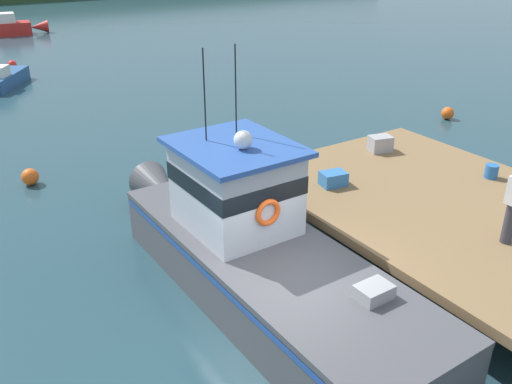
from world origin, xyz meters
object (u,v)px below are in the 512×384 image
Objects in this scene: mooring_buoy_channel_marker at (448,113)px; crate_stack_near_edge at (333,179)px; moored_boat_outer_mooring at (1,28)px; moored_boat_mid_harbor at (2,80)px; mooring_buoy_spare_mooring at (12,65)px; mooring_buoy_outer at (30,177)px; crate_stack_mid_dock at (380,144)px; bait_bucket at (491,171)px; main_fishing_boat at (253,247)px.

crate_stack_near_edge is at bearing -155.88° from mooring_buoy_channel_marker.
moored_boat_outer_mooring reaches higher than moored_boat_mid_harbor.
crate_stack_near_edge is at bearing -83.04° from mooring_buoy_spare_mooring.
moored_boat_mid_harbor is 12.42m from mooring_buoy_outer.
mooring_buoy_outer is (-8.21, 5.83, -1.17)m from crate_stack_mid_dock.
bait_bucket is 12.68m from mooring_buoy_outer.
bait_bucket is at bearing -43.36° from mooring_buoy_outer.
bait_bucket is 8.77m from mooring_buoy_channel_marker.
mooring_buoy_spare_mooring is (0.17, 24.34, -0.77)m from main_fishing_boat.
main_fishing_boat is 20.96× the size of mooring_buoy_spare_mooring.
mooring_buoy_outer reaches higher than mooring_buoy_spare_mooring.
mooring_buoy_channel_marker is 15.54m from mooring_buoy_outer.
mooring_buoy_outer is at bearing 108.14° from main_fishing_boat.
crate_stack_mid_dock is 3.01m from bait_bucket.
moored_boat_outer_mooring reaches higher than crate_stack_near_edge.
moored_boat_outer_mooring reaches higher than bait_bucket.
moored_boat_mid_harbor reaches higher than mooring_buoy_outer.
mooring_buoy_spare_mooring is 0.94× the size of mooring_buoy_outer.
main_fishing_boat is 24.35m from mooring_buoy_spare_mooring.
mooring_buoy_outer reaches higher than mooring_buoy_channel_marker.
main_fishing_boat is 28.89× the size of bait_bucket.
moored_boat_mid_harbor is at bearing 110.00° from bait_bucket.
bait_bucket is at bearing -26.81° from crate_stack_near_edge.
moored_boat_outer_mooring is (1.83, 36.17, -0.47)m from main_fishing_boat.
crate_stack_mid_dock reaches higher than moored_boat_outer_mooring.
mooring_buoy_channel_marker is at bearing 23.21° from main_fishing_boat.
moored_boat_outer_mooring is 28.54m from mooring_buoy_outer.
crate_stack_near_edge is 10.71m from mooring_buoy_channel_marker.
crate_stack_near_edge is (-2.59, -1.04, -0.05)m from crate_stack_mid_dock.
crate_stack_near_edge is 1.23× the size of mooring_buoy_channel_marker.
moored_boat_mid_harbor is (-7.64, 21.00, -0.99)m from bait_bucket.
crate_stack_near_edge is at bearing 20.17° from main_fishing_boat.
crate_stack_near_edge is 1.21× the size of mooring_buoy_outer.
crate_stack_near_edge is 0.15× the size of moored_boat_mid_harbor.
moored_boat_outer_mooring is 12.44× the size of mooring_buoy_outer.
crate_stack_near_edge is 4.00m from bait_bucket.
crate_stack_near_edge reaches higher than mooring_buoy_outer.
bait_bucket is at bearing -82.66° from moored_boat_outer_mooring.
main_fishing_boat is 16.37× the size of crate_stack_near_edge.
mooring_buoy_channel_marker is at bearing -56.38° from mooring_buoy_spare_mooring.
crate_stack_near_edge is (3.01, 1.10, 0.36)m from main_fishing_boat.
moored_boat_mid_harbor is (-1.07, 20.30, -0.63)m from main_fishing_boat.
mooring_buoy_spare_mooring is at bearing 89.60° from main_fishing_boat.
mooring_buoy_spare_mooring is at bearing 80.34° from mooring_buoy_outer.
bait_bucket reaches higher than mooring_buoy_spare_mooring.
crate_stack_mid_dock is at bearing -35.39° from mooring_buoy_outer.
moored_boat_mid_harbor reaches higher than mooring_buoy_spare_mooring.
bait_bucket is 0.68× the size of mooring_buoy_outer.
crate_stack_mid_dock is 10.13m from mooring_buoy_outer.
moored_boat_mid_harbor is 8.45× the size of mooring_buoy_channel_marker.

